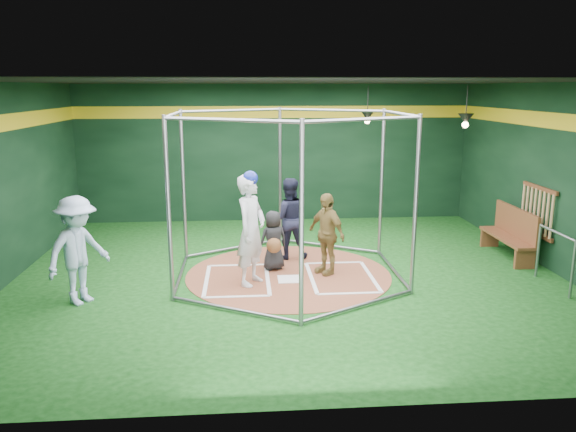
{
  "coord_description": "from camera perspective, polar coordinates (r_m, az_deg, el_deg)",
  "views": [
    {
      "loc": [
        -0.8,
        -9.91,
        3.4
      ],
      "look_at": [
        0.0,
        0.1,
        1.1
      ],
      "focal_mm": 35.0,
      "sensor_mm": 36.0,
      "label": 1
    }
  ],
  "objects": [
    {
      "name": "batting_cage",
      "position": [
        10.13,
        0.04,
        2.08
      ],
      "size": [
        4.05,
        4.67,
        3.0
      ],
      "color": "gray",
      "rests_on": "ground"
    },
    {
      "name": "umpire",
      "position": [
        11.29,
        0.05,
        -0.24
      ],
      "size": [
        0.83,
        0.66,
        1.64
      ],
      "primitive_type": "imported",
      "rotation": [
        0.0,
        0.0,
        3.19
      ],
      "color": "black",
      "rests_on": "clay_disc"
    },
    {
      "name": "home_plate",
      "position": [
        10.22,
        0.18,
        -6.42
      ],
      "size": [
        0.43,
        0.43,
        0.01
      ],
      "primitive_type": "cube",
      "color": "white",
      "rests_on": "clay_disc"
    },
    {
      "name": "clay_disc",
      "position": [
        10.51,
        0.04,
        -5.95
      ],
      "size": [
        3.8,
        3.8,
        0.01
      ],
      "primitive_type": "cylinder",
      "color": "brown",
      "rests_on": "ground"
    },
    {
      "name": "visitor_leopard",
      "position": [
        10.38,
        3.91,
        -1.79
      ],
      "size": [
        0.81,
        0.94,
        1.52
      ],
      "primitive_type": "imported",
      "rotation": [
        0.0,
        0.0,
        -0.97
      ],
      "color": "#AC904A",
      "rests_on": "clay_disc"
    },
    {
      "name": "catcher_figure",
      "position": [
        10.61,
        -1.5,
        -2.53
      ],
      "size": [
        0.65,
        0.65,
        1.14
      ],
      "color": "black",
      "rests_on": "clay_disc"
    },
    {
      "name": "steel_railing",
      "position": [
        10.74,
        25.55,
        -3.15
      ],
      "size": [
        0.05,
        1.15,
        1.0
      ],
      "color": "gray",
      "rests_on": "ground"
    },
    {
      "name": "dugout_bench",
      "position": [
        12.33,
        21.72,
        -1.53
      ],
      "size": [
        0.41,
        1.76,
        1.03
      ],
      "color": "brown",
      "rests_on": "ground"
    },
    {
      "name": "batter_figure",
      "position": [
        9.76,
        -3.78,
        -1.31
      ],
      "size": [
        0.75,
        0.85,
        2.01
      ],
      "color": "silver",
      "rests_on": "clay_disc"
    },
    {
      "name": "batter_box_right",
      "position": [
        10.39,
        5.42,
        -6.17
      ],
      "size": [
        1.17,
        1.77,
        0.01
      ],
      "color": "white",
      "rests_on": "clay_disc"
    },
    {
      "name": "bat_rack",
      "position": [
        12.03,
        23.97,
        0.5
      ],
      "size": [
        0.07,
        1.25,
        0.98
      ],
      "color": "brown",
      "rests_on": "room_shell"
    },
    {
      "name": "bystander_blue",
      "position": [
        9.53,
        -20.57,
        -3.3
      ],
      "size": [
        1.2,
        1.3,
        1.76
      ],
      "primitive_type": "imported",
      "rotation": [
        0.0,
        0.0,
        0.93
      ],
      "color": "#B0C6E9",
      "rests_on": "ground"
    },
    {
      "name": "batter_box_left",
      "position": [
        10.24,
        -5.18,
        -6.45
      ],
      "size": [
        1.17,
        1.77,
        0.01
      ],
      "color": "white",
      "rests_on": "clay_disc"
    },
    {
      "name": "pendant_lamp_far",
      "position": [
        12.86,
        17.6,
        9.37
      ],
      "size": [
        0.34,
        0.34,
        0.9
      ],
      "color": "black",
      "rests_on": "room_shell"
    },
    {
      "name": "room_shell",
      "position": [
        10.09,
        0.04,
        3.51
      ],
      "size": [
        10.1,
        9.1,
        3.53
      ],
      "color": "#0D3A0E",
      "rests_on": "ground"
    },
    {
      "name": "pendant_lamp_near",
      "position": [
        13.86,
        8.07,
        10.05
      ],
      "size": [
        0.34,
        0.34,
        0.9
      ],
      "color": "black",
      "rests_on": "room_shell"
    }
  ]
}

